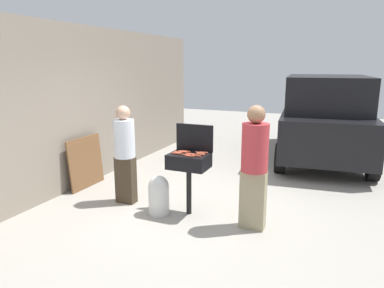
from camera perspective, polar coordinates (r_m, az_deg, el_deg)
The scene contains 24 objects.
ground_plane at distance 5.79m, azimuth 0.68°, elevation -10.61°, with size 24.00×24.00×0.00m, color #9E998E.
house_wall_side at distance 7.56m, azimuth -14.94°, elevation 6.27°, with size 0.24×8.00×3.00m, color gray.
bbq_grill at distance 5.42m, azimuth -0.50°, elevation -3.12°, with size 0.60×0.44×0.96m.
grill_lid_open at distance 5.53m, azimuth 0.40°, elevation 1.01°, with size 0.60×0.05×0.42m, color black.
hot_dog_0 at distance 5.49m, azimuth -0.93°, elevation -1.19°, with size 0.03×0.03×0.13m, color #AD4228.
hot_dog_1 at distance 5.21m, azimuth -0.35°, elevation -1.95°, with size 0.03×0.03×0.13m, color #B74C33.
hot_dog_2 at distance 5.33m, azimuth -0.09°, elevation -1.61°, with size 0.03×0.03×0.13m, color #AD4228.
hot_dog_3 at distance 5.41m, azimuth -2.29°, elevation -1.41°, with size 0.03×0.03×0.13m, color #C6593D.
hot_dog_4 at distance 5.37m, azimuth -2.61°, elevation -1.51°, with size 0.03×0.03×0.13m, color #B74C33.
hot_dog_5 at distance 5.30m, azimuth 1.38°, elevation -1.68°, with size 0.03×0.03×0.13m, color #C6593D.
hot_dog_6 at distance 5.43m, azimuth 1.90°, elevation -1.35°, with size 0.03×0.03×0.13m, color #B74C33.
hot_dog_7 at distance 5.48m, azimuth -1.52°, elevation -1.21°, with size 0.03×0.03×0.13m, color #C6593D.
hot_dog_8 at distance 5.22m, azimuth 0.80°, elevation -1.91°, with size 0.03×0.03×0.13m, color #B74C33.
hot_dog_9 at distance 5.42m, azimuth 1.21°, elevation -1.36°, with size 0.03×0.03×0.13m, color #B74C33.
hot_dog_10 at distance 5.31m, azimuth -0.27°, elevation -1.67°, with size 0.03×0.03×0.13m, color #B74C33.
hot_dog_11 at distance 5.38m, azimuth 1.43°, elevation -1.48°, with size 0.03×0.03×0.13m, color #C6593D.
hot_dog_12 at distance 5.45m, azimuth -2.15°, elevation -1.31°, with size 0.03×0.03×0.13m, color #AD4228.
hot_dog_13 at distance 5.27m, azimuth -0.88°, elevation -1.79°, with size 0.03×0.03×0.13m, color #B74C33.
hot_dog_14 at distance 5.44m, azimuth -1.31°, elevation -1.31°, with size 0.03×0.03×0.13m, color #AD4228.
propane_tank at distance 5.59m, azimuth -5.33°, elevation -8.01°, with size 0.32×0.32×0.62m.
person_left at distance 5.96m, azimuth -10.73°, elevation -1.12°, with size 0.34×0.34×1.64m.
person_right at distance 4.98m, azimuth 9.95°, elevation -3.08°, with size 0.37×0.37×1.76m.
parked_minivan at distance 9.19m, azimuth 20.43°, elevation 3.99°, with size 2.39×4.57×2.02m.
leaning_board at distance 7.02m, azimuth -16.63°, elevation -2.81°, with size 0.03×0.90×0.96m, color brown.
Camera 1 is at (2.03, -4.92, 2.30)m, focal length 33.34 mm.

